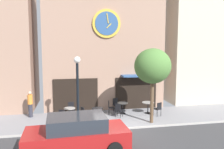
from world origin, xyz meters
TOP-DOWN VIEW (x-y plane):
  - ground_plane at (0.00, -1.28)m, footprint 24.32×10.62m
  - clock_building at (0.03, 5.19)m, footprint 8.61×3.65m
  - neighbor_building_right at (7.97, 6.41)m, footprint 5.31×4.80m
  - street_lamp at (-2.11, 0.81)m, footprint 0.36×0.36m
  - street_tree at (2.17, 0.79)m, footprint 2.13×1.92m
  - cafe_table_rightmost at (-2.57, 2.16)m, footprint 0.70×0.70m
  - cafe_table_near_curb at (-0.89, 1.95)m, footprint 0.67×0.67m
  - cafe_table_center_right at (0.92, 2.87)m, footprint 0.70×0.70m
  - cafe_table_leftmost at (2.62, 2.64)m, footprint 0.80×0.80m
  - cafe_chair_by_entrance at (3.05, 1.93)m, footprint 0.53×0.53m
  - cafe_chair_facing_street at (-2.46, 3.01)m, footprint 0.45×0.45m
  - cafe_chair_left_end at (0.47, 2.14)m, footprint 0.56×0.56m
  - cafe_chair_curbside at (0.08, 2.89)m, footprint 0.45×0.45m
  - cafe_chair_near_tree at (-1.73, 1.71)m, footprint 0.53×0.53m
  - cafe_chair_corner at (0.62, 3.60)m, footprint 0.51×0.51m
  - cafe_chair_near_lamp at (-2.96, 1.39)m, footprint 0.54×0.54m
  - pedestrian_orange at (-5.01, 3.27)m, footprint 0.35×0.35m
  - parked_car_red at (-2.29, -2.14)m, footprint 4.38×2.18m

SIDE VIEW (x-z plane):
  - ground_plane at x=0.00m, z-range -0.09..0.04m
  - cafe_table_near_curb at x=-0.89m, z-range 0.14..0.86m
  - cafe_table_center_right at x=0.92m, z-range 0.15..0.90m
  - cafe_chair_by_entrance at x=3.05m, z-range 0.08..0.98m
  - cafe_chair_facing_street at x=-2.46m, z-range 0.08..0.98m
  - cafe_chair_left_end at x=0.47m, z-range 0.08..0.98m
  - cafe_chair_curbside at x=0.08m, z-range 0.08..0.98m
  - cafe_chair_near_tree at x=-1.73m, z-range 0.08..0.98m
  - cafe_chair_corner at x=0.62m, z-range 0.08..0.98m
  - cafe_chair_near_lamp at x=-2.96m, z-range 0.08..0.98m
  - cafe_table_rightmost at x=-2.57m, z-range 0.15..0.91m
  - cafe_table_leftmost at x=2.62m, z-range 0.19..0.95m
  - parked_car_red at x=-2.29m, z-range -0.01..1.54m
  - pedestrian_orange at x=-5.01m, z-range 0.03..1.70m
  - street_lamp at x=-2.11m, z-range 0.03..3.95m
  - street_tree at x=2.17m, z-range 1.14..5.50m
  - clock_building at x=0.03m, z-range 0.21..11.83m
  - neighbor_building_right at x=7.97m, z-range 0.00..13.74m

